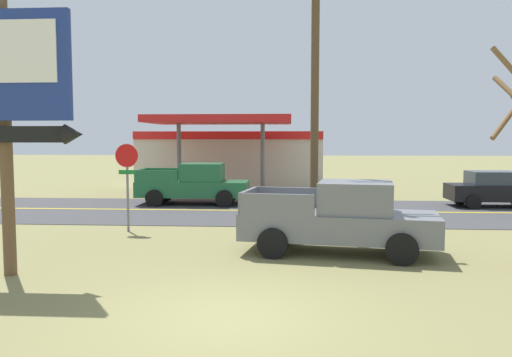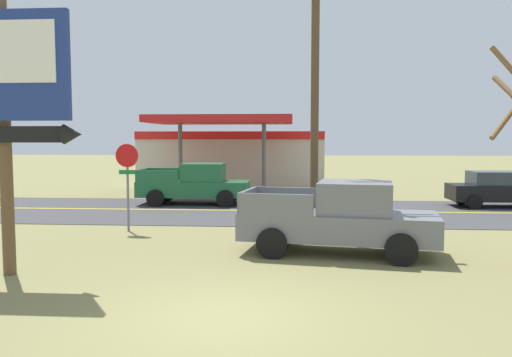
{
  "view_description": "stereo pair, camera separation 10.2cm",
  "coord_description": "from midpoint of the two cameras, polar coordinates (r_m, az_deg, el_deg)",
  "views": [
    {
      "loc": [
        1.09,
        -8.42,
        3.08
      ],
      "look_at": [
        0.0,
        8.0,
        1.8
      ],
      "focal_mm": 35.19,
      "sensor_mm": 36.0,
      "label": 1
    },
    {
      "loc": [
        1.2,
        -8.42,
        3.08
      ],
      "look_at": [
        0.0,
        8.0,
        1.8
      ],
      "focal_mm": 35.19,
      "sensor_mm": 36.0,
      "label": 2
    }
  ],
  "objects": [
    {
      "name": "utility_pole",
      "position": [
        16.44,
        6.91,
        12.17
      ],
      "size": [
        2.19,
        0.26,
        9.9
      ],
      "color": "brown",
      "rests_on": "ground"
    },
    {
      "name": "road_asphalt",
      "position": [
        21.67,
        1.1,
        -3.7
      ],
      "size": [
        140.0,
        8.0,
        0.02
      ],
      "primitive_type": "cube",
      "color": "#3D3D3F",
      "rests_on": "ground"
    },
    {
      "name": "road_centre_line",
      "position": [
        21.67,
        1.1,
        -3.67
      ],
      "size": [
        126.0,
        0.2,
        0.01
      ],
      "primitive_type": "cube",
      "color": "gold",
      "rests_on": "road_asphalt"
    },
    {
      "name": "pickup_grey_parked_on_lawn",
      "position": [
        13.76,
        9.75,
        -4.47
      ],
      "size": [
        5.44,
        2.85,
        1.96
      ],
      "color": "slate",
      "rests_on": "ground"
    },
    {
      "name": "car_black_near_lane",
      "position": [
        25.31,
        25.77,
        -1.1
      ],
      "size": [
        4.2,
        2.0,
        1.64
      ],
      "color": "black",
      "rests_on": "ground"
    },
    {
      "name": "pickup_green_on_road",
      "position": [
        23.95,
        -6.77,
        -0.66
      ],
      "size": [
        5.2,
        2.24,
        1.96
      ],
      "color": "#1E6038",
      "rests_on": "ground"
    },
    {
      "name": "gas_station",
      "position": [
        34.22,
        -2.49,
        2.54
      ],
      "size": [
        12.0,
        11.5,
        4.4
      ],
      "color": "beige",
      "rests_on": "ground"
    },
    {
      "name": "motel_sign",
      "position": [
        12.48,
        -26.69,
        9.01
      ],
      "size": [
        3.48,
        0.54,
        6.18
      ],
      "color": "brown",
      "rests_on": "ground"
    },
    {
      "name": "stop_sign",
      "position": [
        17.23,
        -14.25,
        0.8
      ],
      "size": [
        0.8,
        0.08,
        2.95
      ],
      "color": "slate",
      "rests_on": "ground"
    },
    {
      "name": "ground_plane",
      "position": [
        9.04,
        -3.49,
        -15.48
      ],
      "size": [
        180.0,
        180.0,
        0.0
      ],
      "primitive_type": "plane",
      "color": "olive"
    }
  ]
}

